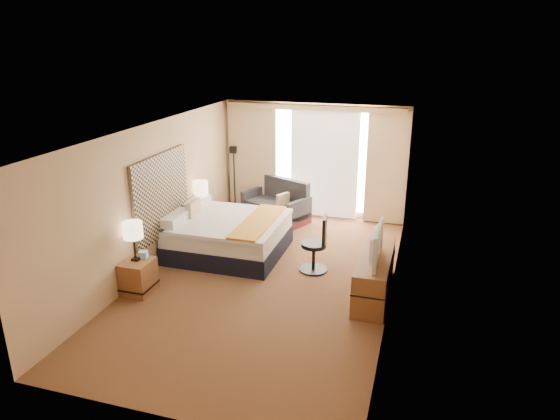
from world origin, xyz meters
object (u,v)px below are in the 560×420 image
(television, at_px, (372,244))
(floor_lamp, at_px, (234,165))
(media_dresser, at_px, (374,274))
(lamp_left, at_px, (133,231))
(nightstand_left, at_px, (138,277))
(desk_chair, at_px, (317,247))
(nightstand_right, at_px, (204,225))
(lamp_right, at_px, (201,188))
(loveseat, at_px, (277,207))
(bed, at_px, (228,235))

(television, bearing_deg, floor_lamp, 45.89)
(media_dresser, relative_size, lamp_left, 2.73)
(nightstand_left, bearing_deg, desk_chair, 31.71)
(nightstand_left, height_order, nightstand_right, same)
(nightstand_left, xyz_separation_m, floor_lamp, (-0.03, 4.35, 0.83))
(floor_lamp, bearing_deg, desk_chair, -45.92)
(lamp_right, bearing_deg, television, -25.58)
(television, bearing_deg, loveseat, 38.08)
(nightstand_right, bearing_deg, media_dresser, -21.40)
(loveseat, height_order, television, television)
(loveseat, xyz_separation_m, lamp_right, (-1.22, -1.40, 0.74))
(nightstand_right, bearing_deg, loveseat, 51.35)
(desk_chair, relative_size, lamp_left, 1.58)
(lamp_left, height_order, lamp_right, lamp_left)
(lamp_right, bearing_deg, floor_lamp, 89.30)
(nightstand_right, height_order, lamp_left, lamp_left)
(bed, bearing_deg, nightstand_left, -113.17)
(nightstand_left, xyz_separation_m, lamp_right, (-0.05, 2.56, 0.77))
(media_dresser, bearing_deg, lamp_right, 158.07)
(media_dresser, distance_m, lamp_right, 4.10)
(media_dresser, distance_m, bed, 3.01)
(bed, bearing_deg, loveseat, 80.24)
(lamp_left, height_order, television, television)
(nightstand_right, xyz_separation_m, lamp_left, (-0.04, -2.47, 0.79))
(bed, height_order, floor_lamp, floor_lamp)
(nightstand_left, height_order, media_dresser, media_dresser)
(bed, bearing_deg, lamp_right, 142.11)
(nightstand_right, xyz_separation_m, lamp_right, (-0.05, 0.06, 0.77))
(nightstand_left, relative_size, lamp_right, 0.86)
(nightstand_left, bearing_deg, lamp_left, 138.74)
(nightstand_right, distance_m, lamp_left, 2.59)
(television, bearing_deg, nightstand_right, 64.84)
(loveseat, relative_size, lamp_left, 2.54)
(nightstand_left, relative_size, nightstand_right, 1.00)
(nightstand_right, xyz_separation_m, loveseat, (1.16, 1.46, 0.03))
(desk_chair, bearing_deg, nightstand_right, 154.89)
(lamp_left, bearing_deg, nightstand_right, 89.17)
(nightstand_left, distance_m, loveseat, 4.12)
(nightstand_left, distance_m, floor_lamp, 4.43)
(bed, height_order, lamp_left, lamp_left)
(media_dresser, bearing_deg, floor_lamp, 138.50)
(nightstand_left, distance_m, desk_chair, 3.08)
(loveseat, bearing_deg, nightstand_right, -103.76)
(nightstand_right, relative_size, bed, 0.27)
(nightstand_left, height_order, desk_chair, desk_chair)
(nightstand_right, xyz_separation_m, desk_chair, (2.62, -0.88, 0.19))
(desk_chair, bearing_deg, media_dresser, -34.07)
(media_dresser, xyz_separation_m, loveseat, (-2.54, 2.91, -0.05))
(nightstand_right, xyz_separation_m, bed, (0.81, -0.61, 0.09))
(lamp_left, xyz_separation_m, lamp_right, (-0.02, 2.53, -0.01))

